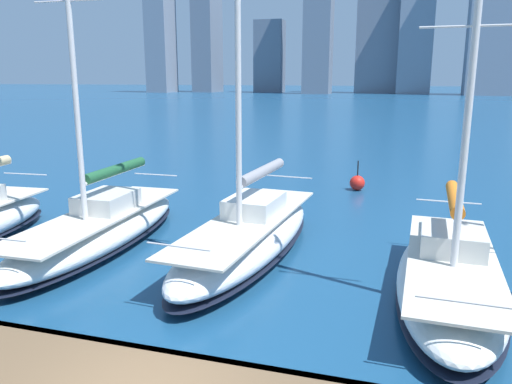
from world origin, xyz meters
The scene contains 5 objects.
city_skyline centered at (-7.97, -156.98, 22.96)m, with size 164.69×20.86×54.77m.
sailboat_orange centered at (-4.71, -6.31, 0.62)m, with size 2.72×8.01×9.58m.
sailboat_grey centered at (0.75, -7.70, 0.68)m, with size 2.95×9.11×11.53m.
sailboat_forest centered at (5.44, -7.21, 0.64)m, with size 2.52×8.83×11.23m.
channel_buoy centered at (-1.49, -17.55, 0.36)m, with size 0.70×0.70×1.40m.
Camera 1 is at (-3.44, 5.63, 5.18)m, focal length 35.00 mm.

